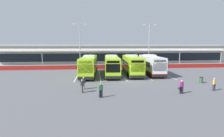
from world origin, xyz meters
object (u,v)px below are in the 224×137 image
at_px(pedestrian_child, 84,83).
at_px(pedestrian_approaching_bus, 82,86).
at_px(coach_bus_right_centre, 151,65).
at_px(coach_bus_leftmost, 89,66).
at_px(lamp_post_west, 80,43).
at_px(pedestrian_with_handbag, 181,86).
at_px(pedestrian_near_bin, 214,84).
at_px(lamp_post_centre, 149,43).
at_px(litter_bin, 201,80).
at_px(coach_bus_left_centre, 112,66).
at_px(pedestrian_in_dark_coat, 101,90).
at_px(coach_bus_centre, 132,65).

bearing_deg(pedestrian_child, pedestrian_approaching_bus, -92.88).
xyz_separation_m(coach_bus_right_centre, pedestrian_child, (-12.71, -11.68, -0.91)).
bearing_deg(coach_bus_leftmost, lamp_post_west, 103.06).
height_order(pedestrian_with_handbag, pedestrian_near_bin, same).
distance_m(pedestrian_near_bin, lamp_post_centre, 24.09).
bearing_deg(pedestrian_with_handbag, coach_bus_right_centre, 85.58).
bearing_deg(pedestrian_near_bin, lamp_post_west, 127.67).
bearing_deg(litter_bin, pedestrian_with_handbag, -138.04).
height_order(coach_bus_left_centre, lamp_post_centre, lamp_post_centre).
bearing_deg(pedestrian_in_dark_coat, pedestrian_near_bin, 5.86).
height_order(coach_bus_centre, pedestrian_with_handbag, coach_bus_centre).
bearing_deg(litter_bin, coach_bus_left_centre, 145.48).
height_order(coach_bus_leftmost, coach_bus_centre, same).
xyz_separation_m(coach_bus_centre, lamp_post_west, (-10.86, 10.22, 4.50)).
height_order(pedestrian_near_bin, pedestrian_approaching_bus, same).
height_order(coach_bus_leftmost, coach_bus_right_centre, same).
bearing_deg(coach_bus_centre, litter_bin, -46.32).
relative_size(coach_bus_centre, pedestrian_with_handbag, 7.58).
height_order(coach_bus_leftmost, coach_bus_left_centre, same).
distance_m(coach_bus_right_centre, pedestrian_with_handbag, 14.99).
bearing_deg(coach_bus_right_centre, lamp_post_centre, 74.86).
bearing_deg(litter_bin, coach_bus_centre, 133.68).
relative_size(pedestrian_approaching_bus, lamp_post_centre, 0.15).
relative_size(coach_bus_leftmost, litter_bin, 13.21).
relative_size(pedestrian_in_dark_coat, pedestrian_approaching_bus, 1.00).
bearing_deg(litter_bin, coach_bus_right_centre, 116.35).
bearing_deg(pedestrian_with_handbag, pedestrian_approaching_bus, 172.10).
xyz_separation_m(pedestrian_child, pedestrian_approaching_bus, (-0.08, -1.62, 0.00)).
bearing_deg(pedestrian_in_dark_coat, coach_bus_centre, 65.99).
distance_m(pedestrian_child, lamp_post_west, 22.19).
xyz_separation_m(coach_bus_centre, pedestrian_child, (-8.76, -11.19, -0.91)).
height_order(pedestrian_child, lamp_post_centre, lamp_post_centre).
relative_size(lamp_post_west, lamp_post_centre, 1.00).
relative_size(coach_bus_right_centre, pedestrian_with_handbag, 7.58).
bearing_deg(lamp_post_centre, coach_bus_centre, -123.32).
distance_m(coach_bus_left_centre, pedestrian_child, 11.86).
relative_size(coach_bus_centre, pedestrian_in_dark_coat, 7.58).
xyz_separation_m(coach_bus_right_centre, pedestrian_with_handbag, (-1.15, -14.91, -0.93)).
height_order(coach_bus_right_centre, lamp_post_centre, lamp_post_centre).
height_order(pedestrian_with_handbag, lamp_post_west, lamp_post_west).
relative_size(coach_bus_leftmost, pedestrian_with_handbag, 7.58).
height_order(coach_bus_centre, litter_bin, coach_bus_centre).
height_order(pedestrian_in_dark_coat, pedestrian_near_bin, same).
bearing_deg(pedestrian_approaching_bus, coach_bus_centre, 55.38).
bearing_deg(coach_bus_leftmost, pedestrian_near_bin, -39.47).
distance_m(pedestrian_in_dark_coat, litter_bin, 16.51).
bearing_deg(coach_bus_right_centre, coach_bus_leftmost, -175.44).
height_order(pedestrian_near_bin, lamp_post_west, lamp_post_west).
bearing_deg(coach_bus_leftmost, litter_bin, -26.77).
bearing_deg(pedestrian_child, lamp_post_centre, 54.09).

